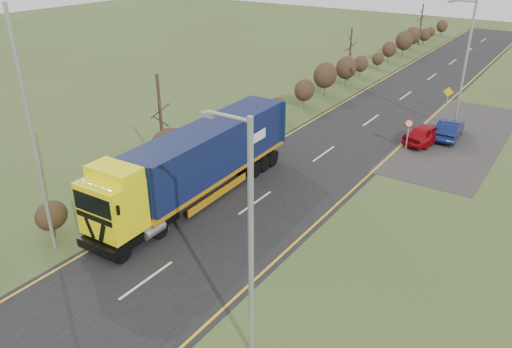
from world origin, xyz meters
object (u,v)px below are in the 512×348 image
object	(u,v)px
lorry	(198,160)
car_red_hatchback	(426,134)
car_blue_sedan	(449,129)
streetlight_near	(248,235)
speed_sign	(408,129)

from	to	relation	value
lorry	car_red_hatchback	size ratio (longest dim) A/B	3.54
car_blue_sedan	streetlight_near	world-z (taller)	streetlight_near
streetlight_near	car_red_hatchback	bearing A→B (deg)	92.11
car_red_hatchback	speed_sign	distance (m)	2.22
streetlight_near	speed_sign	bearing A→B (deg)	94.19
lorry	car_red_hatchback	world-z (taller)	lorry
lorry	speed_sign	bearing A→B (deg)	59.40
car_blue_sedan	streetlight_near	distance (m)	24.61
car_blue_sedan	streetlight_near	xyz separation A→B (m)	(-0.24, -24.29, 3.96)
lorry	car_red_hatchback	xyz separation A→B (m)	(7.67, 14.85, -1.56)
car_blue_sedan	speed_sign	size ratio (longest dim) A/B	1.87
lorry	streetlight_near	bearing A→B (deg)	-43.80
streetlight_near	speed_sign	distance (m)	20.77
lorry	speed_sign	xyz separation A→B (m)	(7.00, 12.91, -0.73)
lorry	streetlight_near	xyz separation A→B (m)	(8.50, -7.57, 2.39)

